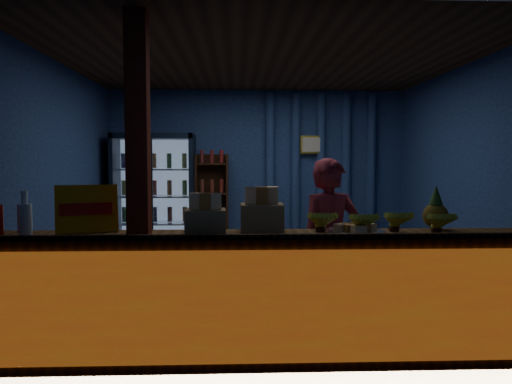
{
  "coord_description": "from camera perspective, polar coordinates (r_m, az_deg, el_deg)",
  "views": [
    {
      "loc": [
        -0.32,
        -5.63,
        1.51
      ],
      "look_at": [
        -0.11,
        -0.2,
        1.16
      ],
      "focal_mm": 35.0,
      "sensor_mm": 36.0,
      "label": 1
    }
  ],
  "objects": [
    {
      "name": "yellow_sign",
      "position": [
        4.05,
        -18.77,
        -1.83
      ],
      "size": [
        0.47,
        0.24,
        0.37
      ],
      "color": "#E8A20C",
      "rests_on": "counter"
    },
    {
      "name": "shopkeeper",
      "position": [
        4.4,
        8.55,
        -6.13
      ],
      "size": [
        0.63,
        0.5,
        1.53
      ],
      "primitive_type": "imported",
      "rotation": [
        0.0,
        0.0,
        0.26
      ],
      "color": "maroon",
      "rests_on": "ground"
    },
    {
      "name": "bottle_shelf",
      "position": [
        7.73,
        -5.03,
        -1.66
      ],
      "size": [
        0.5,
        0.28,
        1.6
      ],
      "color": "#3B2413",
      "rests_on": "ground"
    },
    {
      "name": "side_table",
      "position": [
        7.18,
        1.98,
        -6.5
      ],
      "size": [
        0.6,
        0.49,
        0.58
      ],
      "color": "#3B2413",
      "rests_on": "ground"
    },
    {
      "name": "pineapple",
      "position": [
        4.26,
        19.84,
        -2.13
      ],
      "size": [
        0.2,
        0.2,
        0.35
      ],
      "color": "brown",
      "rests_on": "counter"
    },
    {
      "name": "beverage_cooler",
      "position": [
        7.67,
        -11.44,
        -0.72
      ],
      "size": [
        1.2,
        0.62,
        1.9
      ],
      "color": "black",
      "rests_on": "ground"
    },
    {
      "name": "framed_picture",
      "position": [
        7.82,
        6.41,
        5.4
      ],
      "size": [
        0.36,
        0.04,
        0.28
      ],
      "color": "gold",
      "rests_on": "room_walls"
    },
    {
      "name": "banana_bunches",
      "position": [
        3.93,
        13.92,
        -3.26
      ],
      "size": [
        1.14,
        0.32,
        0.18
      ],
      "color": "yellow",
      "rests_on": "counter"
    },
    {
      "name": "snack_box_left",
      "position": [
        3.72,
        -5.8,
        -3.24
      ],
      "size": [
        0.31,
        0.26,
        0.32
      ],
      "color": "olive",
      "rests_on": "counter"
    },
    {
      "name": "pastry_tray",
      "position": [
        3.88,
        11.26,
        -4.3
      ],
      "size": [
        0.46,
        0.46,
        0.08
      ],
      "color": "silver",
      "rests_on": "counter"
    },
    {
      "name": "ground",
      "position": [
        5.84,
        1.02,
        -11.31
      ],
      "size": [
        4.6,
        4.6,
        0.0
      ],
      "primitive_type": "plane",
      "color": "#515154",
      "rests_on": "ground"
    },
    {
      "name": "green_chair",
      "position": [
        7.34,
        13.6,
        -6.23
      ],
      "size": [
        0.64,
        0.65,
        0.52
      ],
      "primitive_type": "imported",
      "rotation": [
        0.0,
        0.0,
        3.29
      ],
      "color": "#58B167",
      "rests_on": "ground"
    },
    {
      "name": "curtain_folds",
      "position": [
        7.89,
        7.42,
        2.1
      ],
      "size": [
        1.74,
        0.14,
        2.5
      ],
      "color": "navy",
      "rests_on": "room_walls"
    },
    {
      "name": "room_walls",
      "position": [
        5.64,
        1.03,
        4.27
      ],
      "size": [
        4.6,
        4.6,
        4.6
      ],
      "color": "navy",
      "rests_on": "ground"
    },
    {
      "name": "snack_box_centre",
      "position": [
        3.91,
        0.68,
        -2.71
      ],
      "size": [
        0.34,
        0.28,
        0.35
      ],
      "color": "olive",
      "rests_on": "counter"
    },
    {
      "name": "counter",
      "position": [
        3.88,
        2.65,
        -11.77
      ],
      "size": [
        4.4,
        0.57,
        0.99
      ],
      "color": "brown",
      "rests_on": "ground"
    },
    {
      "name": "support_post",
      "position": [
        3.81,
        -13.26,
        0.43
      ],
      "size": [
        0.16,
        0.16,
        2.6
      ],
      "primitive_type": "cube",
      "color": "maroon",
      "rests_on": "ground"
    }
  ]
}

